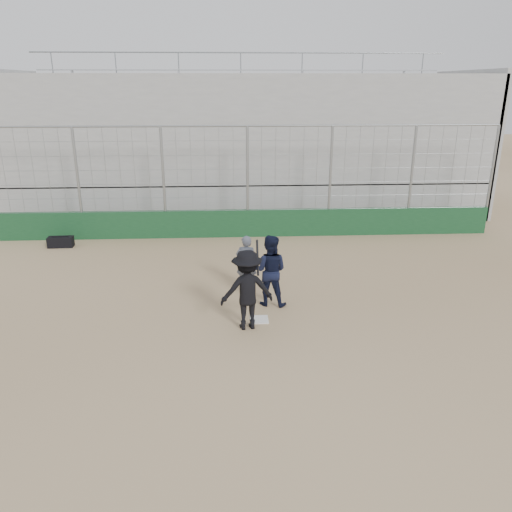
{
  "coord_description": "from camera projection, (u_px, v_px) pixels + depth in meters",
  "views": [
    {
      "loc": [
        -0.66,
        -10.82,
        5.39
      ],
      "look_at": [
        0.0,
        1.4,
        1.15
      ],
      "focal_mm": 35.0,
      "sensor_mm": 36.0,
      "label": 1
    }
  ],
  "objects": [
    {
      "name": "batter_at_plate",
      "position": [
        247.0,
        290.0,
        11.36
      ],
      "size": [
        1.32,
        0.89,
        2.02
      ],
      "color": "black",
      "rests_on": "ground"
    },
    {
      "name": "bleachers",
      "position": [
        243.0,
        142.0,
        22.33
      ],
      "size": [
        20.25,
        6.7,
        6.98
      ],
      "color": "gray",
      "rests_on": "ground"
    },
    {
      "name": "umpire",
      "position": [
        246.0,
        266.0,
        13.53
      ],
      "size": [
        0.63,
        0.47,
        1.41
      ],
      "primitive_type": "imported",
      "rotation": [
        0.0,
        0.0,
        2.95
      ],
      "color": "#484E5C",
      "rests_on": "ground"
    },
    {
      "name": "ground",
      "position": [
        259.0,
        320.0,
        12.01
      ],
      "size": [
        90.0,
        90.0,
        0.0
      ],
      "primitive_type": "plane",
      "color": "olive",
      "rests_on": "ground"
    },
    {
      "name": "home_plate",
      "position": [
        259.0,
        320.0,
        12.01
      ],
      "size": [
        0.44,
        0.44,
        0.02
      ],
      "primitive_type": "cube",
      "color": "white",
      "rests_on": "ground"
    },
    {
      "name": "equipment_bag",
      "position": [
        61.0,
        242.0,
        17.33
      ],
      "size": [
        0.86,
        0.38,
        0.4
      ],
      "color": "black",
      "rests_on": "ground"
    },
    {
      "name": "backstop",
      "position": [
        248.0,
        211.0,
        18.3
      ],
      "size": [
        18.1,
        0.25,
        4.04
      ],
      "color": "#123B1E",
      "rests_on": "ground"
    },
    {
      "name": "catcher_crouched",
      "position": [
        269.0,
        282.0,
        12.63
      ],
      "size": [
        1.06,
        0.93,
        1.25
      ],
      "color": "black",
      "rests_on": "ground"
    }
  ]
}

